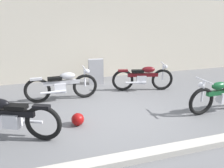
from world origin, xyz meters
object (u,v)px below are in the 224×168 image
object	(u,v)px
motorcycle_green	(222,95)
motorcycle_silver	(62,85)
stone_marker	(96,72)
motorcycle_maroon	(143,78)
motorcycle_black	(8,117)
helmet	(78,119)

from	to	relation	value
motorcycle_green	motorcycle_silver	distance (m)	4.27
stone_marker	motorcycle_maroon	xyz separation A→B (m)	(1.32, -1.11, -0.02)
stone_marker	motorcycle_green	world-z (taller)	motorcycle_green
stone_marker	motorcycle_black	size ratio (longest dim) A/B	0.45
motorcycle_maroon	stone_marker	bearing A→B (deg)	153.06
motorcycle_black	motorcycle_maroon	distance (m)	4.16
motorcycle_black	motorcycle_green	xyz separation A→B (m)	(4.98, -0.17, -0.02)
motorcycle_green	stone_marker	bearing A→B (deg)	-53.07
helmet	motorcycle_green	world-z (taller)	motorcycle_green
helmet	motorcycle_silver	distance (m)	1.64
helmet	motorcycle_maroon	size ratio (longest dim) A/B	0.15
stone_marker	motorcycle_silver	size ratio (longest dim) A/B	0.43
motorcycle_black	helmet	bearing A→B (deg)	-151.60
stone_marker	motorcycle_black	xyz separation A→B (m)	(-2.41, -2.96, 0.01)
motorcycle_silver	stone_marker	bearing A→B (deg)	43.95
stone_marker	helmet	xyz separation A→B (m)	(-1.04, -2.83, -0.30)
motorcycle_maroon	motorcycle_green	xyz separation A→B (m)	(1.26, -2.03, 0.01)
stone_marker	motorcycle_maroon	distance (m)	1.72
helmet	motorcycle_maroon	world-z (taller)	motorcycle_maroon
motorcycle_green	motorcycle_silver	bearing A→B (deg)	-28.95
stone_marker	motorcycle_silver	xyz separation A→B (m)	(-1.25, -1.23, -0.00)
helmet	stone_marker	bearing A→B (deg)	69.81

